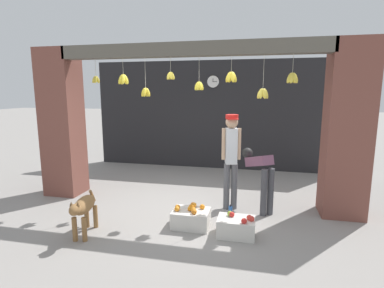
% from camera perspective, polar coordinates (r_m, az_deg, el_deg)
% --- Properties ---
extents(ground_plane, '(60.00, 60.00, 0.00)m').
position_cam_1_polar(ground_plane, '(5.68, -1.02, -12.09)').
color(ground_plane, gray).
extents(shop_back_wall, '(6.71, 0.12, 2.97)m').
position_cam_1_polar(shop_back_wall, '(8.37, 3.93, 5.48)').
color(shop_back_wall, '#232326').
rests_on(shop_back_wall, ground_plane).
extents(shop_pillar_left, '(0.70, 0.60, 2.97)m').
position_cam_1_polar(shop_pillar_left, '(6.73, -23.47, 3.61)').
color(shop_pillar_left, brown).
rests_on(shop_pillar_left, ground_plane).
extents(shop_pillar_right, '(0.70, 0.60, 2.97)m').
position_cam_1_polar(shop_pillar_right, '(5.66, 27.43, 2.28)').
color(shop_pillar_right, brown).
rests_on(shop_pillar_right, ground_plane).
extents(storefront_awning, '(4.81, 0.27, 0.98)m').
position_cam_1_polar(storefront_awning, '(5.42, -0.48, 16.97)').
color(storefront_awning, '#5B564C').
extents(dog, '(0.33, 0.85, 0.64)m').
position_cam_1_polar(dog, '(4.82, -19.94, -11.37)').
color(dog, olive).
rests_on(dog, ground_plane).
extents(shopkeeper, '(0.34, 0.30, 1.74)m').
position_cam_1_polar(shopkeeper, '(5.40, 7.46, -1.82)').
color(shopkeeper, '#56565B').
rests_on(shopkeeper, ground_plane).
extents(worker_stooping, '(0.59, 0.75, 1.08)m').
position_cam_1_polar(worker_stooping, '(5.50, 12.85, -5.17)').
color(worker_stooping, '#424247').
rests_on(worker_stooping, ground_plane).
extents(fruit_crate_oranges, '(0.58, 0.44, 0.35)m').
position_cam_1_polar(fruit_crate_oranges, '(4.92, -0.18, -13.83)').
color(fruit_crate_oranges, silver).
rests_on(fruit_crate_oranges, ground_plane).
extents(fruit_crate_apples, '(0.55, 0.40, 0.35)m').
position_cam_1_polar(fruit_crate_apples, '(4.69, 8.44, -15.28)').
color(fruit_crate_apples, silver).
rests_on(fruit_crate_apples, ground_plane).
extents(water_bottle, '(0.06, 0.06, 0.27)m').
position_cam_1_polar(water_bottle, '(5.20, 7.32, -12.86)').
color(water_bottle, '#2D60AD').
rests_on(water_bottle, ground_plane).
extents(wall_clock, '(0.34, 0.03, 0.34)m').
position_cam_1_polar(wall_clock, '(8.27, 4.04, 11.77)').
color(wall_clock, black).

